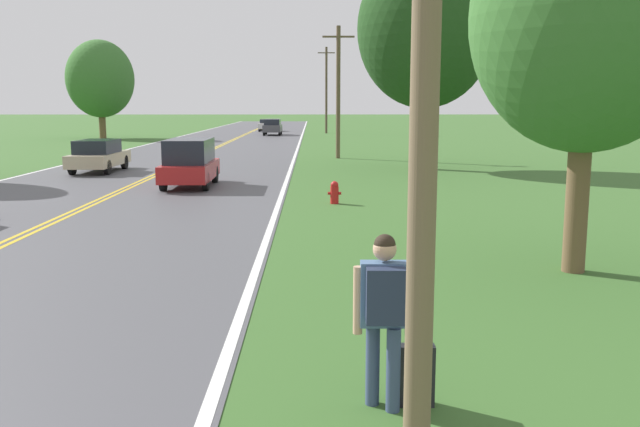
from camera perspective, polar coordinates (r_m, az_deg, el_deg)
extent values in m
cylinder|color=#38476B|center=(7.17, 4.45, -12.50)|extent=(0.14, 0.14, 0.88)
cylinder|color=#38476B|center=(7.04, 6.19, -12.96)|extent=(0.14, 0.14, 0.88)
cube|color=#4C6B93|center=(6.86, 5.41, -6.76)|extent=(0.48, 0.21, 0.66)
sphere|color=tan|center=(6.75, 5.47, -3.00)|extent=(0.24, 0.24, 0.24)
sphere|color=#2D2319|center=(6.74, 5.47, -2.65)|extent=(0.22, 0.22, 0.22)
cylinder|color=tan|center=(6.86, 3.20, -7.30)|extent=(0.10, 0.10, 0.70)
cylinder|color=tan|center=(6.90, 7.58, -7.26)|extent=(0.10, 0.10, 0.70)
cube|color=#232D47|center=(6.66, 5.55, -6.94)|extent=(0.38, 0.19, 0.55)
cube|color=black|center=(7.24, 8.14, -13.33)|extent=(0.36, 0.16, 0.65)
cylinder|color=black|center=(7.11, 8.21, -10.62)|extent=(0.25, 0.03, 0.02)
cylinder|color=red|center=(21.17, 1.23, 1.55)|extent=(0.26, 0.26, 0.54)
sphere|color=red|center=(21.13, 1.23, 2.41)|extent=(0.25, 0.25, 0.25)
cylinder|color=red|center=(21.16, 1.69, 1.71)|extent=(0.08, 0.09, 0.09)
cylinder|color=red|center=(21.15, 0.77, 1.71)|extent=(0.08, 0.09, 0.09)
cylinder|color=brown|center=(38.93, 1.54, 10.11)|extent=(0.24, 0.24, 7.40)
cube|color=brown|center=(39.11, 1.56, 14.66)|extent=(1.80, 0.12, 0.10)
cylinder|color=brown|center=(72.28, 0.54, 10.32)|extent=(0.24, 0.24, 8.95)
cube|color=brown|center=(72.45, 0.54, 13.38)|extent=(1.80, 0.12, 0.10)
cylinder|color=brown|center=(64.96, -17.86, 7.27)|extent=(0.60, 0.60, 2.77)
ellipsoid|color=#386B2D|center=(64.97, -18.03, 10.74)|extent=(5.99, 5.99, 6.89)
cylinder|color=brown|center=(32.81, 8.71, 7.06)|extent=(0.64, 0.64, 3.84)
ellipsoid|color=#1E4219|center=(32.97, 8.91, 15.14)|extent=(6.40, 6.40, 7.36)
cylinder|color=brown|center=(13.28, 20.85, 1.37)|extent=(0.41, 0.41, 2.83)
ellipsoid|color=#386B2D|center=(13.26, 21.66, 15.10)|extent=(4.14, 4.14, 4.77)
cylinder|color=black|center=(24.62, -9.61, 2.66)|extent=(0.21, 0.67, 0.66)
cylinder|color=black|center=(24.88, -13.07, 2.61)|extent=(0.21, 0.67, 0.66)
cylinder|color=black|center=(27.13, -8.84, 3.27)|extent=(0.21, 0.67, 0.66)
cylinder|color=black|center=(27.37, -11.99, 3.23)|extent=(0.21, 0.67, 0.66)
cube|color=#A81E1E|center=(25.96, -10.88, 3.56)|extent=(1.77, 4.13, 0.62)
cube|color=#1E232D|center=(25.90, -10.93, 5.21)|extent=(1.55, 2.89, 0.88)
cylinder|color=black|center=(34.27, -18.64, 4.13)|extent=(0.20, 0.67, 0.67)
cylinder|color=black|center=(33.82, -16.14, 4.18)|extent=(0.20, 0.67, 0.67)
cylinder|color=black|center=(31.73, -20.15, 3.67)|extent=(0.20, 0.67, 0.67)
cylinder|color=black|center=(31.24, -17.48, 3.74)|extent=(0.20, 0.67, 0.67)
cube|color=#C1B28E|center=(32.73, -18.11, 4.38)|extent=(1.77, 4.36, 0.57)
cube|color=#1E232D|center=(32.53, -18.25, 5.38)|extent=(1.55, 2.40, 0.60)
cylinder|color=black|center=(66.78, -3.43, 6.89)|extent=(0.21, 0.78, 0.78)
cylinder|color=black|center=(66.89, -4.74, 6.87)|extent=(0.21, 0.78, 0.78)
cylinder|color=black|center=(69.34, -3.31, 6.97)|extent=(0.21, 0.78, 0.78)
cylinder|color=black|center=(69.44, -4.57, 6.96)|extent=(0.21, 0.78, 0.78)
cube|color=#47474C|center=(68.10, -4.01, 7.18)|extent=(1.76, 4.14, 0.68)
cube|color=#1E232D|center=(68.08, -4.02, 7.70)|extent=(1.54, 2.90, 0.57)
cylinder|color=black|center=(76.45, -3.90, 7.15)|extent=(0.22, 0.72, 0.71)
cylinder|color=black|center=(76.60, -5.12, 7.14)|extent=(0.22, 0.72, 0.71)
cylinder|color=black|center=(78.88, -3.75, 7.21)|extent=(0.22, 0.72, 0.71)
cylinder|color=black|center=(79.02, -4.93, 7.20)|extent=(0.22, 0.72, 0.71)
cube|color=silver|center=(77.72, -4.43, 7.38)|extent=(1.92, 3.98, 0.63)
cube|color=#1E232D|center=(77.87, -4.42, 7.77)|extent=(1.66, 2.20, 0.42)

